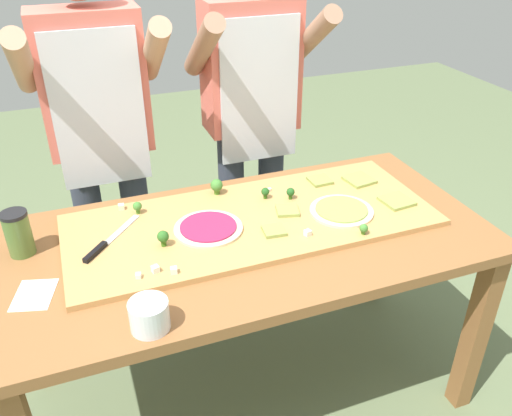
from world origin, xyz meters
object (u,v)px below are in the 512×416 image
object	(u,v)px
sauce_jar	(18,233)
cook_left	(100,126)
pizza_whole_pesto_green	(341,210)
cheese_crumble_c	(155,269)
broccoli_floret_front_left	(265,192)
prep_table	(247,258)
recipe_note	(34,295)
broccoli_floret_center_left	(291,192)
cheese_crumble_f	(269,190)
broccoli_floret_back_left	(137,207)
pizza_whole_beet_magenta	(208,228)
broccoli_floret_back_mid	(163,237)
cheese_crumble_a	(138,276)
cheese_crumble_b	(121,207)
pizza_slice_near_right	(397,201)
pizza_slice_center	(359,180)
pizza_slice_far_right	(274,231)
broccoli_floret_front_right	(364,229)
pizza_slice_near_left	(287,211)
cheese_crumble_e	(308,233)
chefs_knife	(105,244)
broccoli_floret_front_mid	(217,186)
pizza_slice_far_left	(320,181)
cheese_crumble_d	(174,270)
flour_cup	(149,317)
cook_right	(252,107)

from	to	relation	value
sauce_jar	cook_left	xyz separation A→B (m)	(0.33, 0.48, 0.14)
pizza_whole_pesto_green	cheese_crumble_c	xyz separation A→B (m)	(-0.70, -0.11, 0.00)
broccoli_floret_front_left	cheese_crumble_c	xyz separation A→B (m)	(-0.48, -0.31, -0.02)
prep_table	recipe_note	distance (m)	0.71
broccoli_floret_center_left	cook_left	bearing A→B (deg)	141.44
cheese_crumble_f	recipe_note	xyz separation A→B (m)	(-0.87, -0.31, -0.03)
prep_table	cook_left	world-z (taller)	cook_left
broccoli_floret_back_left	pizza_whole_pesto_green	bearing A→B (deg)	-20.11
pizza_whole_beet_magenta	broccoli_floret_back_mid	distance (m)	0.17
cheese_crumble_a	sauce_jar	distance (m)	0.44
cheese_crumble_b	sauce_jar	xyz separation A→B (m)	(-0.34, -0.13, 0.05)
pizza_slice_near_right	pizza_slice_center	xyz separation A→B (m)	(-0.04, 0.20, 0.00)
pizza_slice_far_right	broccoli_floret_front_right	xyz separation A→B (m)	(0.28, -0.12, 0.02)
pizza_slice_far_right	pizza_slice_near_left	bearing A→B (deg)	47.71
broccoli_floret_front_right	sauce_jar	world-z (taller)	sauce_jar
pizza_whole_pesto_green	pizza_slice_near_right	bearing A→B (deg)	-2.69
broccoli_floret_back_mid	cook_left	size ratio (longest dim) A/B	0.03
prep_table	cheese_crumble_e	xyz separation A→B (m)	(0.18, -0.11, 0.13)
pizza_whole_pesto_green	cheese_crumble_e	distance (m)	0.21
broccoli_floret_front_right	pizza_whole_beet_magenta	bearing A→B (deg)	156.41
pizza_whole_beet_magenta	cheese_crumble_e	world-z (taller)	cheese_crumble_e
pizza_slice_near_right	pizza_slice_near_left	bearing A→B (deg)	168.85
pizza_slice_center	chefs_knife	bearing A→B (deg)	-174.22
broccoli_floret_front_mid	sauce_jar	bearing A→B (deg)	-170.05
pizza_slice_far_left	cheese_crumble_e	xyz separation A→B (m)	(-0.22, -0.34, 0.00)
cook_left	prep_table	bearing A→B (deg)	-58.34
cheese_crumble_d	cook_left	size ratio (longest dim) A/B	0.01
cheese_crumble_d	cheese_crumble_c	bearing A→B (deg)	154.41
cheese_crumble_a	cheese_crumble_c	distance (m)	0.05
broccoli_floret_back_mid	cheese_crumble_b	distance (m)	0.30
pizza_slice_center	broccoli_floret_center_left	world-z (taller)	broccoli_floret_center_left
pizza_slice_near_left	cheese_crumble_b	distance (m)	0.61
broccoli_floret_front_left	broccoli_floret_center_left	distance (m)	0.10
flour_cup	pizza_whole_beet_magenta	bearing A→B (deg)	54.34
cook_right	cheese_crumble_d	bearing A→B (deg)	-124.58
pizza_slice_near_left	recipe_note	distance (m)	0.89
cheese_crumble_a	cheese_crumble_e	world-z (taller)	cheese_crumble_e
cheese_crumble_a	pizza_slice_near_left	bearing A→B (deg)	18.81
pizza_slice_near_right	cheese_crumble_b	bearing A→B (deg)	162.11
recipe_note	broccoli_floret_front_mid	bearing A→B (deg)	28.38
pizza_slice_near_left	sauce_jar	world-z (taller)	sauce_jar
pizza_slice_near_right	broccoli_floret_front_mid	bearing A→B (deg)	153.63
recipe_note	pizza_whole_pesto_green	bearing A→B (deg)	3.85
prep_table	pizza_slice_center	bearing A→B (deg)	18.21
broccoli_floret_back_mid	cheese_crumble_a	distance (m)	0.18
broccoli_floret_front_left	pizza_whole_beet_magenta	bearing A→B (deg)	-152.74
broccoli_floret_front_right	broccoli_floret_front_mid	size ratio (longest dim) A/B	0.63
broccoli_floret_front_left	broccoli_floret_back_mid	xyz separation A→B (m)	(-0.43, -0.18, 0.01)
broccoli_floret_front_left	cheese_crumble_b	world-z (taller)	broccoli_floret_front_left
broccoli_floret_front_left	cook_left	world-z (taller)	cook_left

